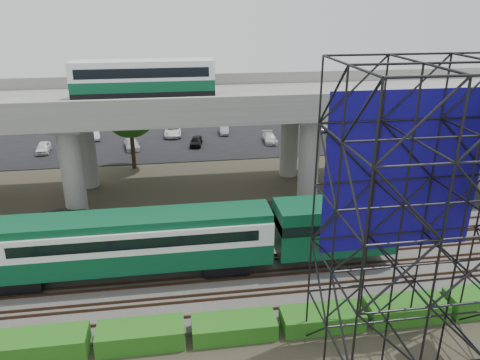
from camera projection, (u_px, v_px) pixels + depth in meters
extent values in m
plane|color=#474233|center=(209.00, 291.00, 29.58)|extent=(140.00, 140.00, 0.00)
cube|color=slate|center=(206.00, 273.00, 31.38)|extent=(90.00, 12.00, 0.20)
cube|color=black|center=(198.00, 218.00, 39.23)|extent=(90.00, 5.00, 0.08)
cube|color=black|center=(186.00, 139.00, 60.85)|extent=(90.00, 18.00, 0.08)
cube|color=#40536A|center=(180.00, 104.00, 81.11)|extent=(140.00, 40.00, 0.03)
cube|color=#472D1E|center=(213.00, 314.00, 26.97)|extent=(90.00, 0.08, 0.16)
cube|color=#472D1E|center=(211.00, 299.00, 28.30)|extent=(90.00, 0.08, 0.16)
cube|color=#472D1E|center=(210.00, 294.00, 28.81)|extent=(90.00, 0.08, 0.16)
cube|color=#472D1E|center=(208.00, 281.00, 30.14)|extent=(90.00, 0.08, 0.16)
cube|color=#472D1E|center=(207.00, 276.00, 30.65)|extent=(90.00, 0.08, 0.16)
cube|color=#472D1E|center=(205.00, 265.00, 31.98)|extent=(90.00, 0.08, 0.16)
cube|color=#472D1E|center=(205.00, 260.00, 32.49)|extent=(90.00, 0.08, 0.16)
cube|color=#472D1E|center=(203.00, 250.00, 33.82)|extent=(90.00, 0.08, 0.16)
cube|color=#472D1E|center=(203.00, 246.00, 34.33)|extent=(90.00, 0.08, 0.16)
cube|color=#472D1E|center=(201.00, 237.00, 35.66)|extent=(90.00, 0.08, 0.16)
cube|color=black|center=(20.00, 278.00, 29.49)|extent=(3.00, 2.20, 0.90)
cube|color=black|center=(225.00, 262.00, 31.30)|extent=(3.00, 2.20, 0.90)
cube|color=#0A492B|center=(124.00, 254.00, 29.97)|extent=(19.00, 3.00, 1.40)
cube|color=white|center=(122.00, 234.00, 29.44)|extent=(19.00, 3.00, 1.50)
cube|color=#0A492B|center=(120.00, 220.00, 29.07)|extent=(19.00, 2.60, 0.50)
cube|color=black|center=(138.00, 233.00, 29.56)|extent=(15.00, 3.06, 0.70)
cube|color=#0A492B|center=(334.00, 226.00, 31.55)|extent=(8.00, 3.00, 3.40)
cube|color=#9E9B93|center=(191.00, 103.00, 41.16)|extent=(80.00, 12.00, 1.20)
cube|color=#9E9B93|center=(194.00, 104.00, 35.45)|extent=(80.00, 0.50, 1.10)
cube|color=#9E9B93|center=(187.00, 80.00, 46.03)|extent=(80.00, 0.50, 1.10)
cylinder|color=#9E9B93|center=(72.00, 172.00, 38.23)|extent=(1.80, 1.80, 8.00)
cylinder|color=#9E9B93|center=(86.00, 147.00, 44.67)|extent=(1.80, 1.80, 8.00)
cube|color=#9E9B93|center=(74.00, 118.00, 40.09)|extent=(2.40, 9.00, 0.60)
cylinder|color=#9E9B93|center=(309.00, 160.00, 41.01)|extent=(1.80, 1.80, 8.00)
cylinder|color=#9E9B93|center=(289.00, 138.00, 47.45)|extent=(1.80, 1.80, 8.00)
cube|color=#9E9B93|center=(300.00, 110.00, 42.88)|extent=(2.40, 9.00, 0.60)
cylinder|color=#9E9B93|center=(453.00, 131.00, 49.96)|extent=(1.80, 1.80, 8.00)
cube|color=#9E9B93|center=(480.00, 103.00, 45.39)|extent=(2.40, 9.00, 0.60)
cube|color=black|center=(145.00, 94.00, 40.27)|extent=(12.00, 2.50, 0.70)
cube|color=#0A492B|center=(144.00, 85.00, 39.97)|extent=(12.00, 2.50, 0.90)
cube|color=white|center=(143.00, 72.00, 39.57)|extent=(12.00, 2.50, 1.30)
cube|color=black|center=(143.00, 71.00, 39.55)|extent=(11.00, 2.56, 0.80)
cube|color=white|center=(142.00, 62.00, 39.28)|extent=(12.00, 2.40, 0.30)
cube|color=#120B79|center=(404.00, 173.00, 22.93)|extent=(8.10, 0.08, 8.25)
cube|color=#1E6116|center=(42.00, 345.00, 24.15)|extent=(4.60, 1.80, 1.20)
cube|color=#1E6116|center=(141.00, 335.00, 24.85)|extent=(4.60, 1.80, 1.15)
cube|color=#1E6116|center=(234.00, 327.00, 25.57)|extent=(4.60, 1.80, 1.03)
cube|color=#1E6116|center=(322.00, 318.00, 26.27)|extent=(4.60, 1.80, 1.01)
cube|color=#1E6116|center=(405.00, 309.00, 26.95)|extent=(4.60, 1.80, 1.12)
cylinder|color=#382314|center=(351.00, 175.00, 42.15)|extent=(0.44, 0.44, 4.80)
ellipsoid|color=#1E6116|center=(354.00, 141.00, 40.98)|extent=(4.94, 4.94, 4.18)
cylinder|color=#382314|center=(133.00, 147.00, 49.95)|extent=(0.44, 0.44, 4.80)
ellipsoid|color=#1E6116|center=(130.00, 118.00, 48.78)|extent=(4.94, 4.94, 4.18)
imported|color=black|center=(62.00, 218.00, 37.60)|extent=(5.19, 3.19, 1.34)
imported|color=white|center=(43.00, 147.00, 55.49)|extent=(1.62, 3.60, 1.20)
imported|color=silver|center=(94.00, 135.00, 60.84)|extent=(1.90, 3.57, 1.12)
imported|color=#B5BABE|center=(132.00, 144.00, 56.93)|extent=(2.31, 4.24, 1.17)
imported|color=white|center=(173.00, 131.00, 62.21)|extent=(2.33, 4.78, 1.31)
imported|color=black|center=(196.00, 141.00, 58.03)|extent=(1.95, 3.61, 1.17)
imported|color=#929598|center=(224.00, 129.00, 63.21)|extent=(1.44, 3.45, 1.11)
imported|color=silver|center=(270.00, 138.00, 59.33)|extent=(1.71, 3.91, 1.12)
imported|color=#BABDC3|center=(318.00, 125.00, 65.01)|extent=(2.52, 4.65, 1.24)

